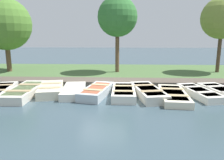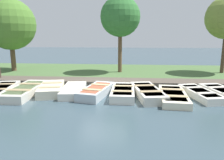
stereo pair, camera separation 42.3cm
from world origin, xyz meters
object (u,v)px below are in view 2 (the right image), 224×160
rowboat_3 (51,89)px  rowboat_5 (96,91)px  rowboat_1 (1,90)px  rowboat_7 (147,92)px  rowboat_9 (200,93)px  park_tree_left (120,17)px  rowboat_2 (26,90)px  park_tree_far_left (10,25)px  mooring_post_near (0,74)px  rowboat_6 (123,92)px  rowboat_8 (173,96)px  rowboat_4 (74,90)px

rowboat_3 → rowboat_5: bearing=71.5°
rowboat_1 → rowboat_7: (-0.17, 7.31, 0.01)m
rowboat_5 → rowboat_1: bearing=-75.4°
rowboat_9 → park_tree_left: size_ratio=0.54×
rowboat_2 → rowboat_7: (-0.08, 6.07, 0.01)m
rowboat_5 → park_tree_left: bearing=-176.4°
rowboat_3 → park_tree_far_left: size_ratio=0.51×
rowboat_5 → park_tree_far_left: 9.96m
mooring_post_near → rowboat_7: bearing=73.7°
park_tree_left → rowboat_1: bearing=-43.3°
rowboat_9 → rowboat_3: bearing=-103.5°
rowboat_1 → park_tree_far_left: park_tree_far_left is taller
rowboat_6 → rowboat_9: size_ratio=0.92×
rowboat_6 → rowboat_8: 2.35m
rowboat_4 → park_tree_far_left: 9.03m
rowboat_3 → park_tree_left: park_tree_left is taller
mooring_post_near → park_tree_far_left: (-3.14, -0.77, 3.19)m
rowboat_2 → park_tree_far_left: bearing=-148.6°
rowboat_4 → mooring_post_near: 5.94m
rowboat_1 → rowboat_9: 9.82m
rowboat_9 → park_tree_far_left: (-5.66, -12.35, 3.50)m
rowboat_5 → rowboat_9: rowboat_5 is taller
rowboat_2 → rowboat_4: rowboat_2 is taller
rowboat_3 → mooring_post_near: mooring_post_near is taller
rowboat_2 → park_tree_left: size_ratio=0.63×
rowboat_7 → rowboat_8: bearing=64.3°
rowboat_9 → rowboat_2: bearing=-101.0°
rowboat_1 → rowboat_8: size_ratio=0.92×
rowboat_2 → rowboat_6: bearing=88.9°
rowboat_4 → rowboat_8: (0.52, 4.84, -0.03)m
rowboat_1 → rowboat_7: 7.31m
rowboat_7 → rowboat_2: bearing=-99.8°
rowboat_1 → rowboat_4: rowboat_1 is taller
rowboat_5 → mooring_post_near: (-2.62, -6.59, 0.27)m
park_tree_left → rowboat_8: bearing=24.1°
rowboat_1 → park_tree_far_left: bearing=-167.4°
rowboat_2 → rowboat_6: (-0.02, 4.89, 0.00)m
rowboat_1 → rowboat_4: bearing=85.4°
rowboat_2 → rowboat_8: size_ratio=1.06×
rowboat_8 → park_tree_left: (-6.19, -2.77, 4.01)m
rowboat_5 → park_tree_far_left: size_ratio=0.54×
mooring_post_near → park_tree_far_left: bearing=-166.3°
park_tree_left → mooring_post_near: bearing=-66.7°
rowboat_7 → rowboat_8: rowboat_7 is taller
rowboat_4 → rowboat_3: bearing=-99.7°
rowboat_7 → rowboat_9: 2.51m
rowboat_2 → rowboat_6: size_ratio=1.27×
rowboat_6 → rowboat_1: bearing=-88.7°
rowboat_4 → rowboat_5: size_ratio=0.93×
rowboat_6 → rowboat_8: rowboat_6 is taller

